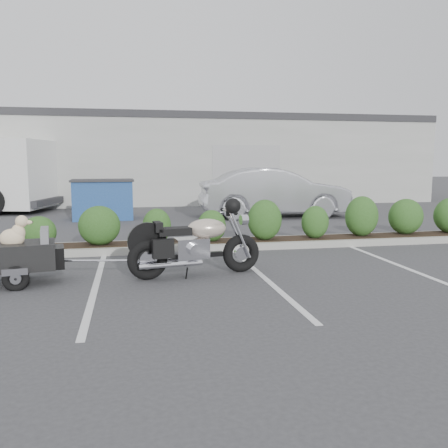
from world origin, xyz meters
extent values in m
plane|color=#38383A|center=(0.00, 0.00, 0.00)|extent=(90.00, 90.00, 0.00)
cube|color=#9E9E93|center=(1.00, 2.20, 0.07)|extent=(12.00, 1.00, 0.15)
cube|color=#9EA099|center=(0.00, 17.00, 2.00)|extent=(26.00, 10.00, 4.00)
torus|color=black|center=(-0.69, -0.39, 0.33)|extent=(0.68, 0.27, 0.66)
torus|color=black|center=(0.92, -0.15, 0.33)|extent=(0.68, 0.27, 0.66)
cylinder|color=silver|center=(-0.69, -0.39, 0.33)|extent=(0.29, 0.16, 0.28)
cylinder|color=silver|center=(0.92, -0.15, 0.33)|extent=(0.25, 0.13, 0.24)
cylinder|color=silver|center=(0.87, -0.25, 0.69)|extent=(0.43, 0.11, 0.88)
cylinder|color=silver|center=(0.84, -0.06, 0.69)|extent=(0.43, 0.11, 0.88)
cylinder|color=silver|center=(0.70, -0.18, 1.07)|extent=(0.14, 0.69, 0.03)
cylinder|color=silver|center=(0.97, -0.14, 0.91)|extent=(0.14, 0.19, 0.18)
sphere|color=black|center=(0.70, -0.48, 1.19)|extent=(0.29, 0.29, 0.26)
cube|color=silver|center=(0.04, -0.28, 0.48)|extent=(0.59, 0.41, 0.34)
cube|color=black|center=(0.14, -0.26, 0.35)|extent=(0.90, 0.23, 0.08)
ellipsoid|color=beige|center=(0.31, -0.24, 0.79)|extent=(0.70, 0.46, 0.33)
cube|color=black|center=(-0.25, -0.32, 0.77)|extent=(0.58, 0.38, 0.12)
cube|color=black|center=(-0.52, -0.36, 0.86)|extent=(0.16, 0.31, 0.16)
cylinder|color=silver|center=(-0.32, -0.51, 0.26)|extent=(1.04, 0.24, 0.09)
cylinder|color=silver|center=(-0.38, -0.16, 0.26)|extent=(1.04, 0.24, 0.09)
cube|color=black|center=(-0.45, -0.64, 0.54)|extent=(0.35, 0.19, 0.30)
cube|color=black|center=(-2.66, -0.27, 0.45)|extent=(1.14, 0.86, 0.42)
cube|color=slate|center=(-2.29, -0.22, 0.71)|extent=(0.21, 0.63, 0.30)
cube|color=slate|center=(-2.61, -0.26, 0.55)|extent=(0.78, 0.71, 0.04)
cube|color=black|center=(-2.11, -0.19, 0.40)|extent=(0.27, 0.52, 0.34)
torus|color=black|center=(-2.65, -0.69, 0.18)|extent=(0.40, 0.17, 0.39)
torus|color=black|center=(-2.77, 0.13, 0.18)|extent=(0.40, 0.17, 0.39)
cube|color=silver|center=(-2.64, -0.74, 0.30)|extent=(0.36, 0.13, 0.10)
cube|color=silver|center=(-2.78, 0.18, 0.30)|extent=(0.36, 0.13, 0.10)
cylinder|color=black|center=(-2.71, -0.28, 0.18)|extent=(0.17, 0.89, 0.04)
cylinder|color=silver|center=(-1.88, -0.15, 0.33)|extent=(0.59, 0.12, 0.04)
ellipsoid|color=beige|center=(-2.76, -0.27, 0.73)|extent=(0.41, 0.31, 0.30)
ellipsoid|color=beige|center=(-2.67, -0.26, 0.81)|extent=(0.24, 0.23, 0.27)
sphere|color=beige|center=(-2.61, -0.25, 0.99)|extent=(0.21, 0.21, 0.19)
ellipsoid|color=beige|center=(-2.52, -0.24, 0.97)|extent=(0.15, 0.10, 0.07)
sphere|color=black|center=(-2.46, -0.23, 0.97)|extent=(0.04, 0.04, 0.04)
ellipsoid|color=beige|center=(-2.64, -0.31, 1.01)|extent=(0.05, 0.05, 0.10)
ellipsoid|color=beige|center=(-2.66, -0.20, 1.01)|extent=(0.05, 0.05, 0.10)
cylinder|color=beige|center=(-2.63, -0.31, 0.62)|extent=(0.05, 0.05, 0.12)
cylinder|color=beige|center=(-2.65, -0.19, 0.62)|extent=(0.05, 0.05, 0.12)
imported|color=#ABADB3|center=(3.92, 7.60, 0.84)|extent=(5.21, 2.07, 1.69)
cube|color=navy|center=(-1.84, 8.10, 0.63)|extent=(1.94, 1.33, 1.27)
cube|color=#2D2D30|center=(-1.84, 8.10, 1.29)|extent=(2.05, 1.43, 0.06)
cube|color=white|center=(-5.23, 10.99, 1.44)|extent=(2.85, 3.10, 2.53)
cube|color=black|center=(-5.23, 10.99, 1.09)|extent=(0.59, 2.15, 1.15)
cylinder|color=black|center=(-5.16, 12.27, 0.52)|extent=(1.08, 0.55, 1.03)
camera|label=1|loc=(-0.93, -8.03, 1.92)|focal=38.00mm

